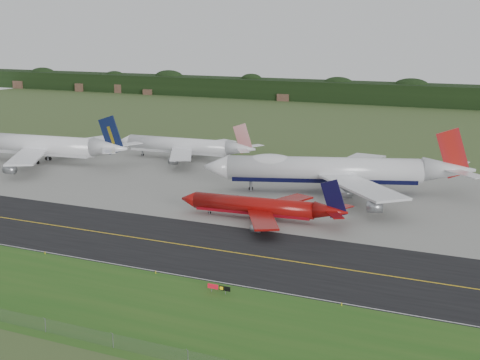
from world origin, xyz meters
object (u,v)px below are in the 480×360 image
at_px(taxiway_sign, 219,288).
at_px(jet_ba_747, 334,170).
at_px(jet_star_tail, 185,146).
at_px(jet_red_737, 262,207).
at_px(jet_navy_gold, 41,146).

bearing_deg(taxiway_sign, jet_ba_747, 92.24).
relative_size(jet_ba_747, jet_star_tail, 1.38).
height_order(jet_ba_747, taxiway_sign, jet_ba_747).
distance_m(jet_red_737, taxiway_sign, 45.44).
relative_size(jet_ba_747, jet_navy_gold, 1.09).
height_order(jet_ba_747, jet_star_tail, jet_ba_747).
distance_m(jet_red_737, jet_navy_gold, 98.98).
xyz_separation_m(jet_navy_gold, taxiway_sign, (103.95, -76.59, -4.53)).
bearing_deg(jet_red_737, jet_star_tail, 132.63).
bearing_deg(jet_red_737, jet_ba_747, 76.95).
distance_m(jet_ba_747, jet_star_tail, 64.25).
bearing_deg(jet_navy_gold, jet_red_737, -19.12).
bearing_deg(jet_star_tail, jet_navy_gold, -149.87).
distance_m(jet_ba_747, jet_navy_gold, 100.96).
xyz_separation_m(jet_ba_747, jet_star_tail, (-59.47, 24.26, -1.73)).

